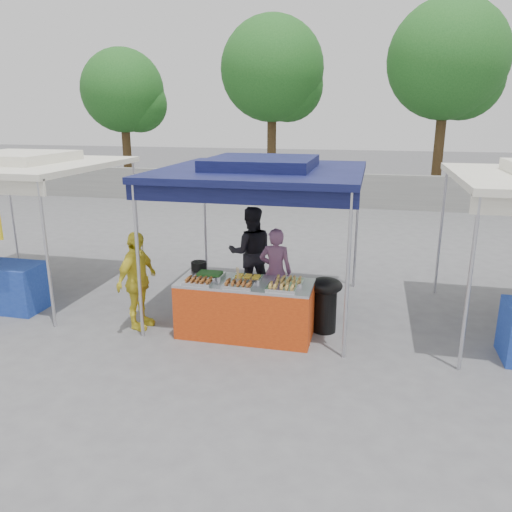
% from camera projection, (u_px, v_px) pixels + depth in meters
% --- Properties ---
extents(ground_plane, '(80.00, 80.00, 0.00)m').
position_uv_depth(ground_plane, '(247.00, 332.00, 7.69)').
color(ground_plane, '#5B5B5D').
extents(back_wall, '(40.00, 0.25, 1.20)m').
position_uv_depth(back_wall, '(323.00, 190.00, 17.81)').
color(back_wall, gray).
rests_on(back_wall, ground_plane).
extents(main_canopy, '(3.20, 3.20, 2.57)m').
position_uv_depth(main_canopy, '(261.00, 170.00, 7.94)').
color(main_canopy, silver).
rests_on(main_canopy, ground_plane).
extents(neighbor_stall_left, '(3.20, 3.20, 2.57)m').
position_uv_depth(neighbor_stall_left, '(7.00, 210.00, 8.77)').
color(neighbor_stall_left, silver).
rests_on(neighbor_stall_left, ground_plane).
extents(tree_0, '(3.46, 3.39, 5.83)m').
position_uv_depth(tree_0, '(127.00, 94.00, 20.66)').
color(tree_0, '#422F19').
rests_on(tree_0, ground_plane).
extents(tree_1, '(4.01, 4.01, 6.89)m').
position_uv_depth(tree_1, '(276.00, 74.00, 19.39)').
color(tree_1, '#422F19').
rests_on(tree_1, ground_plane).
extents(tree_2, '(4.14, 4.14, 7.11)m').
position_uv_depth(tree_2, '(451.00, 65.00, 17.44)').
color(tree_2, '#422F19').
rests_on(tree_2, ground_plane).
extents(vendor_table, '(2.00, 0.80, 0.85)m').
position_uv_depth(vendor_table, '(245.00, 309.00, 7.48)').
color(vendor_table, '#C43D11').
rests_on(vendor_table, ground_plane).
extents(food_tray_fl, '(0.42, 0.30, 0.07)m').
position_uv_depth(food_tray_fl, '(199.00, 281.00, 7.27)').
color(food_tray_fl, silver).
rests_on(food_tray_fl, vendor_table).
extents(food_tray_fm, '(0.42, 0.30, 0.07)m').
position_uv_depth(food_tray_fm, '(239.00, 285.00, 7.13)').
color(food_tray_fm, silver).
rests_on(food_tray_fm, vendor_table).
extents(food_tray_fr, '(0.42, 0.30, 0.07)m').
position_uv_depth(food_tray_fr, '(282.00, 288.00, 7.00)').
color(food_tray_fr, silver).
rests_on(food_tray_fr, vendor_table).
extents(food_tray_bl, '(0.42, 0.30, 0.07)m').
position_uv_depth(food_tray_bl, '(210.00, 275.00, 7.56)').
color(food_tray_bl, silver).
rests_on(food_tray_bl, vendor_table).
extents(food_tray_bm, '(0.42, 0.30, 0.07)m').
position_uv_depth(food_tray_bm, '(248.00, 277.00, 7.44)').
color(food_tray_bm, silver).
rests_on(food_tray_bm, vendor_table).
extents(food_tray_br, '(0.42, 0.30, 0.07)m').
position_uv_depth(food_tray_br, '(289.00, 281.00, 7.28)').
color(food_tray_br, silver).
rests_on(food_tray_br, vendor_table).
extents(cooking_pot, '(0.24, 0.24, 0.14)m').
position_uv_depth(cooking_pot, '(199.00, 266.00, 7.87)').
color(cooking_pot, black).
rests_on(cooking_pot, vendor_table).
extents(skewer_cup, '(0.07, 0.07, 0.09)m').
position_uv_depth(skewer_cup, '(238.00, 283.00, 7.18)').
color(skewer_cup, silver).
rests_on(skewer_cup, vendor_table).
extents(wok_burner, '(0.51, 0.51, 0.86)m').
position_uv_depth(wok_burner, '(325.00, 300.00, 7.59)').
color(wok_burner, black).
rests_on(wok_burner, ground_plane).
extents(crate_left, '(0.55, 0.39, 0.33)m').
position_uv_depth(crate_left, '(230.00, 305.00, 8.32)').
color(crate_left, '#142BA5').
rests_on(crate_left, ground_plane).
extents(crate_right, '(0.53, 0.37, 0.32)m').
position_uv_depth(crate_right, '(276.00, 310.00, 8.10)').
color(crate_right, '#142BA5').
rests_on(crate_right, ground_plane).
extents(crate_stacked, '(0.51, 0.36, 0.31)m').
position_uv_depth(crate_stacked, '(276.00, 292.00, 8.01)').
color(crate_stacked, '#142BA5').
rests_on(crate_stacked, crate_right).
extents(vendor_woman, '(0.55, 0.37, 1.47)m').
position_uv_depth(vendor_woman, '(275.00, 272.00, 8.19)').
color(vendor_woman, '#8B587C').
rests_on(vendor_woman, ground_plane).
extents(helper_man, '(0.96, 0.84, 1.67)m').
position_uv_depth(helper_man, '(251.00, 252.00, 8.97)').
color(helper_man, black).
rests_on(helper_man, ground_plane).
extents(customer_person, '(0.53, 0.95, 1.54)m').
position_uv_depth(customer_person, '(137.00, 281.00, 7.66)').
color(customer_person, yellow).
rests_on(customer_person, ground_plane).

